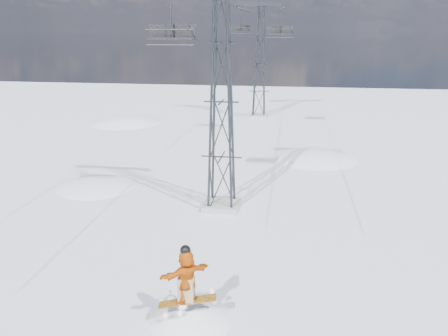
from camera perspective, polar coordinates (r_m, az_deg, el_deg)
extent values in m
plane|color=white|center=(15.96, -7.95, -16.03)|extent=(120.00, 120.00, 0.00)
sphere|color=white|center=(30.12, -15.09, -16.21)|extent=(16.00, 16.00, 16.00)
sphere|color=white|center=(35.77, 10.82, -13.55)|extent=(20.00, 20.00, 20.00)
sphere|color=white|center=(47.77, -11.86, -6.54)|extent=(22.00, 22.00, 22.00)
cube|color=#999999|center=(22.65, -0.31, -4.86)|extent=(1.80, 1.80, 0.30)
cube|color=#999999|center=(46.61, 4.53, 6.81)|extent=(1.80, 1.80, 0.30)
cube|color=#292C30|center=(45.87, 4.88, 20.56)|extent=(5.00, 0.35, 0.35)
cube|color=#292C30|center=(46.07, 1.96, 20.35)|extent=(0.80, 0.25, 0.50)
cube|color=#292C30|center=(45.76, 7.80, 20.22)|extent=(0.80, 0.25, 0.50)
cube|color=orange|center=(13.97, -4.81, -16.95)|extent=(1.80, 0.63, 0.33)
imported|color=#CE5609|center=(13.49, -4.91, -13.86)|extent=(1.58, 1.38, 1.72)
cube|color=#9E8861|center=(13.74, -4.86, -15.52)|extent=(0.61, 0.59, 0.79)
sphere|color=black|center=(13.08, -5.00, -10.72)|extent=(0.32, 0.32, 0.32)
cylinder|color=black|center=(20.81, -7.01, 19.78)|extent=(0.09, 0.09, 2.42)
cube|color=black|center=(20.80, -6.88, 16.45)|extent=(2.20, 0.50, 0.09)
cube|color=black|center=(21.03, -6.74, 17.36)|extent=(2.20, 0.07, 0.61)
cylinder|color=black|center=(20.54, -7.07, 15.66)|extent=(2.20, 0.07, 0.07)
cylinder|color=black|center=(20.48, -7.18, 17.50)|extent=(2.20, 0.06, 0.06)
cylinder|color=black|center=(36.49, 7.38, 18.81)|extent=(0.09, 0.09, 2.34)
cube|color=black|center=(36.48, 7.30, 16.98)|extent=(2.13, 0.48, 0.09)
cube|color=black|center=(36.71, 7.34, 17.47)|extent=(2.13, 0.06, 0.58)
cylinder|color=black|center=(36.22, 7.27, 16.55)|extent=(2.13, 0.06, 0.06)
cylinder|color=black|center=(36.16, 7.31, 17.56)|extent=(2.13, 0.05, 0.05)
cylinder|color=black|center=(47.56, 2.18, 18.73)|extent=(0.08, 0.08, 2.13)
cube|color=black|center=(47.55, 2.16, 17.44)|extent=(1.94, 0.44, 0.08)
cube|color=black|center=(47.76, 2.20, 17.79)|extent=(1.94, 0.06, 0.53)
cylinder|color=black|center=(47.31, 2.13, 17.15)|extent=(1.94, 0.06, 0.06)
cylinder|color=black|center=(47.26, 2.13, 17.85)|extent=(1.94, 0.05, 0.05)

